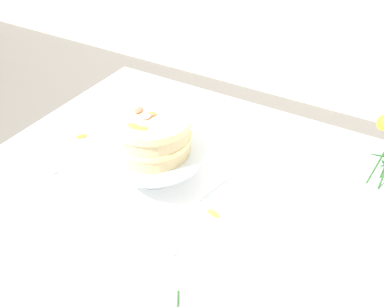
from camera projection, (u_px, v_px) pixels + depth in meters
The scene contains 8 objects.
dining_table at pixel (212, 225), 1.24m from camera, with size 1.40×1.00×0.74m.
linen_napkin at pixel (154, 177), 1.26m from camera, with size 0.32×0.32×0.00m, color white.
cake_stand at pixel (152, 155), 1.21m from camera, with size 0.29×0.29×0.10m.
layer_cake at pixel (151, 133), 1.17m from camera, with size 0.22×0.22×0.12m.
loose_petal_0 at pixel (54, 170), 1.28m from camera, with size 0.03×0.03×0.01m, color pink.
loose_petal_1 at pixel (81, 136), 1.42m from camera, with size 0.04×0.02×0.00m, color orange.
loose_petal_2 at pixel (175, 252), 1.04m from camera, with size 0.03×0.03×0.01m, color pink.
loose_petal_3 at pixel (213, 213), 1.14m from camera, with size 0.04×0.02×0.01m, color yellow.
Camera 1 is at (0.39, -0.80, 1.56)m, focal length 41.39 mm.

